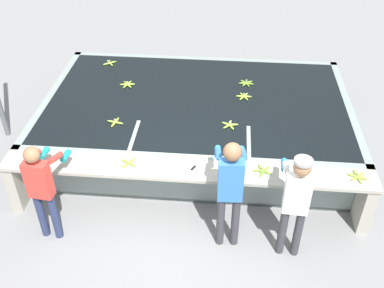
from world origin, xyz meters
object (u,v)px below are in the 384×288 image
(worker_0, at_px, (42,185))
(worker_1, at_px, (230,185))
(banana_bunch_floating_4, at_px, (127,84))
(banana_bunch_floating_3, at_px, (244,96))
(banana_bunch_ledge_2, at_px, (262,170))
(knife_0, at_px, (196,165))
(banana_bunch_floating_2, at_px, (246,83))
(banana_bunch_floating_0, at_px, (115,122))
(banana_bunch_floating_5, at_px, (230,125))
(worker_2, at_px, (296,198))
(banana_bunch_floating_1, at_px, (110,63))
(banana_bunch_ledge_0, at_px, (128,163))
(banana_bunch_ledge_1, at_px, (358,176))

(worker_0, relative_size, worker_1, 0.91)
(banana_bunch_floating_4, bearing_deg, banana_bunch_floating_3, -6.41)
(worker_0, distance_m, banana_bunch_ledge_2, 2.98)
(banana_bunch_floating_4, distance_m, knife_0, 2.60)
(banana_bunch_floating_3, distance_m, banana_bunch_ledge_2, 1.99)
(banana_bunch_floating_2, xyz_separation_m, banana_bunch_floating_3, (-0.04, -0.48, 0.00))
(banana_bunch_floating_0, bearing_deg, knife_0, -34.68)
(worker_0, height_order, knife_0, worker_0)
(banana_bunch_floating_5, bearing_deg, banana_bunch_floating_4, 148.86)
(worker_2, relative_size, banana_bunch_floating_1, 6.58)
(banana_bunch_floating_2, height_order, banana_bunch_ledge_0, banana_bunch_ledge_0)
(worker_0, bearing_deg, knife_0, 18.20)
(banana_bunch_floating_5, height_order, banana_bunch_ledge_1, banana_bunch_ledge_1)
(banana_bunch_ledge_0, distance_m, banana_bunch_ledge_1, 3.17)
(banana_bunch_floating_4, bearing_deg, banana_bunch_ledge_1, -31.48)
(worker_1, distance_m, worker_2, 0.84)
(banana_bunch_ledge_2, bearing_deg, worker_2, -58.72)
(banana_bunch_floating_5, xyz_separation_m, banana_bunch_ledge_1, (1.76, -1.09, 0.00))
(banana_bunch_floating_5, bearing_deg, banana_bunch_ledge_1, -31.83)
(banana_bunch_floating_0, height_order, banana_bunch_floating_1, same)
(banana_bunch_floating_2, height_order, banana_bunch_ledge_2, banana_bunch_ledge_2)
(banana_bunch_floating_4, xyz_separation_m, banana_bunch_ledge_1, (3.64, -2.23, 0.00))
(banana_bunch_floating_0, xyz_separation_m, banana_bunch_floating_1, (-0.57, 2.02, 0.00))
(banana_bunch_floating_0, xyz_separation_m, banana_bunch_floating_2, (2.10, 1.46, -0.00))
(worker_1, height_order, worker_2, worker_1)
(worker_0, height_order, banana_bunch_floating_3, worker_0)
(banana_bunch_floating_3, bearing_deg, worker_1, -94.45)
(worker_1, xyz_separation_m, banana_bunch_floating_2, (0.24, 2.99, -0.17))
(banana_bunch_ledge_0, relative_size, banana_bunch_ledge_2, 0.93)
(worker_2, xyz_separation_m, banana_bunch_ledge_0, (-2.27, 0.63, -0.11))
(banana_bunch_floating_5, bearing_deg, banana_bunch_ledge_0, -142.43)
(worker_1, relative_size, banana_bunch_floating_4, 6.12)
(banana_bunch_floating_3, distance_m, knife_0, 2.05)
(banana_bunch_ledge_0, xyz_separation_m, banana_bunch_ledge_2, (1.88, 0.00, -0.00))
(banana_bunch_ledge_2, height_order, knife_0, banana_bunch_ledge_2)
(worker_1, bearing_deg, banana_bunch_floating_4, 124.78)
(worker_1, relative_size, banana_bunch_floating_3, 6.16)
(worker_2, xyz_separation_m, banana_bunch_floating_0, (-2.69, 1.63, -0.11))
(banana_bunch_floating_5, distance_m, banana_bunch_ledge_2, 1.18)
(banana_bunch_floating_1, height_order, banana_bunch_ledge_2, banana_bunch_ledge_2)
(banana_bunch_floating_5, xyz_separation_m, banana_bunch_ledge_2, (0.48, -1.08, 0.00))
(banana_bunch_floating_2, bearing_deg, banana_bunch_floating_4, -173.53)
(banana_bunch_floating_3, height_order, banana_bunch_ledge_1, banana_bunch_ledge_1)
(banana_bunch_ledge_0, height_order, banana_bunch_ledge_2, same)
(worker_2, relative_size, banana_bunch_ledge_2, 5.89)
(banana_bunch_floating_1, relative_size, banana_bunch_ledge_2, 0.90)
(banana_bunch_floating_1, bearing_deg, worker_2, -48.27)
(banana_bunch_floating_1, bearing_deg, banana_bunch_floating_3, -21.65)
(banana_bunch_floating_4, bearing_deg, banana_bunch_floating_5, -31.14)
(banana_bunch_floating_3, distance_m, banana_bunch_ledge_1, 2.51)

